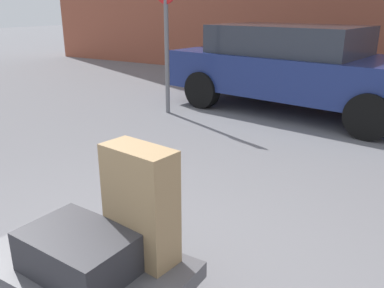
% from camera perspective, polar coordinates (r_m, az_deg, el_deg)
% --- Properties ---
extents(luggage_cart, '(1.23, 0.70, 0.34)m').
position_cam_1_polar(luggage_cart, '(2.51, -15.05, -16.97)').
color(luggage_cart, '#4C4C51').
rests_on(luggage_cart, ground_plane).
extents(suitcase_charcoal_front_left, '(0.63, 0.46, 0.23)m').
position_cam_1_polar(suitcase_charcoal_front_left, '(2.33, -15.74, -14.49)').
color(suitcase_charcoal_front_left, '#2D2D33').
rests_on(suitcase_charcoal_front_left, luggage_cart).
extents(suitcase_tan_center, '(0.45, 0.26, 0.67)m').
position_cam_1_polar(suitcase_tan_center, '(2.27, -7.31, -8.47)').
color(suitcase_tan_center, '#9E7F56').
rests_on(suitcase_tan_center, luggage_cart).
extents(parked_car, '(4.51, 2.40, 1.42)m').
position_cam_1_polar(parked_car, '(7.09, 14.69, 10.63)').
color(parked_car, navy).
rests_on(parked_car, ground_plane).
extents(no_parking_sign, '(0.49, 0.14, 2.24)m').
position_cam_1_polar(no_parking_sign, '(6.67, -3.66, 16.18)').
color(no_parking_sign, slate).
rests_on(no_parking_sign, ground_plane).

